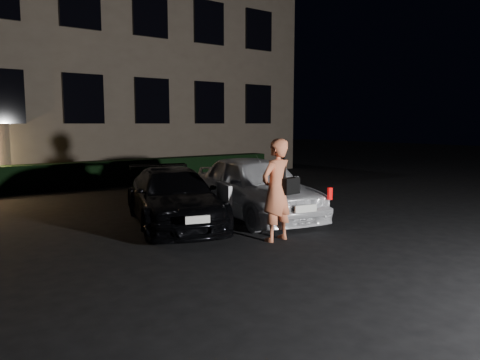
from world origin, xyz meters
TOP-DOWN VIEW (x-y plane):
  - ground at (0.00, 0.00)m, footprint 80.00×80.00m
  - building at (-0.00, 14.99)m, footprint 20.00×8.11m
  - hedge at (0.00, 10.50)m, footprint 15.00×0.70m
  - sedan at (-0.74, 3.39)m, footprint 2.85×4.41m
  - hatch at (1.13, 2.93)m, footprint 2.49×4.46m
  - man at (0.08, 1.01)m, footprint 0.82×0.53m

SIDE VIEW (x-z plane):
  - ground at x=0.00m, z-range 0.00..0.00m
  - hedge at x=0.00m, z-range 0.00..0.85m
  - sedan at x=-0.74m, z-range 0.00..1.19m
  - hatch at x=1.13m, z-range 0.00..1.44m
  - man at x=0.08m, z-range 0.00..1.89m
  - building at x=0.00m, z-range 0.00..12.00m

